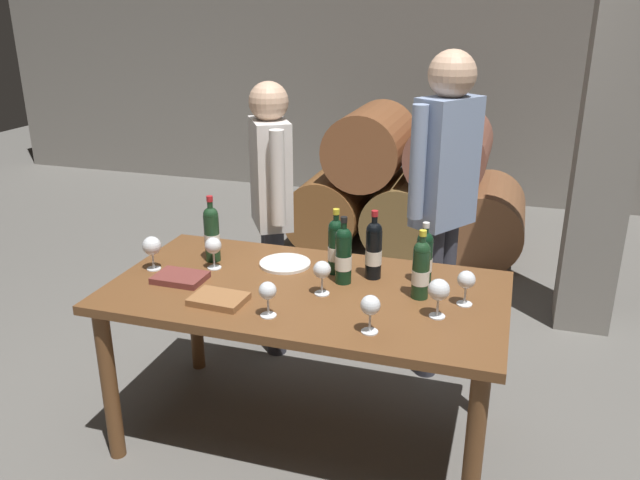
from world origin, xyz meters
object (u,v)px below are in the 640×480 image
object	(u,v)px
wine_bottle_4	(424,257)
taster_seated_left	(271,198)
wine_bottle_5	(212,233)
wine_glass_6	(213,247)
wine_bottle_0	(336,246)
wine_glass_5	(466,281)
wine_bottle_1	(421,269)
dining_table	(306,307)
wine_glass_2	(152,247)
serving_plate	(285,264)
leather_ledger	(219,299)
wine_bottle_3	(374,249)
wine_glass_1	(439,291)
sommelier_presenting	(444,188)
wine_glass_4	(370,306)
wine_glass_0	(322,271)
wine_glass_3	(268,292)
tasting_notebook	(180,278)

from	to	relation	value
wine_bottle_4	taster_seated_left	bearing A→B (deg)	150.43
wine_bottle_5	wine_glass_6	world-z (taller)	wine_bottle_5
wine_bottle_0	taster_seated_left	world-z (taller)	taster_seated_left
wine_bottle_4	wine_glass_5	world-z (taller)	wine_bottle_4
wine_bottle_1	dining_table	bearing A→B (deg)	-173.57
wine_glass_2	serving_plate	size ratio (longest dim) A/B	0.67
leather_ledger	serving_plate	distance (m)	0.47
wine_bottle_1	leather_ledger	xyz separation A→B (m)	(-0.78, -0.29, -0.11)
wine_glass_6	serving_plate	xyz separation A→B (m)	(0.30, 0.13, -0.10)
wine_bottle_0	wine_bottle_4	distance (m)	0.40
wine_bottle_3	wine_bottle_5	xyz separation A→B (m)	(-0.77, -0.03, 0.00)
wine_glass_5	wine_glass_1	bearing A→B (deg)	-123.04
wine_bottle_0	wine_glass_2	bearing A→B (deg)	-165.26
wine_glass_5	taster_seated_left	world-z (taller)	taster_seated_left
sommelier_presenting	taster_seated_left	size ratio (longest dim) A/B	1.11
wine_bottle_1	wine_glass_2	size ratio (longest dim) A/B	1.86
wine_glass_4	wine_glass_0	bearing A→B (deg)	135.33
wine_bottle_4	wine_glass_3	bearing A→B (deg)	-136.95
sommelier_presenting	taster_seated_left	xyz separation A→B (m)	(-0.92, -0.03, -0.12)
wine_glass_6	sommelier_presenting	world-z (taller)	sommelier_presenting
leather_ledger	taster_seated_left	world-z (taller)	taster_seated_left
wine_glass_3	wine_glass_5	bearing A→B (deg)	24.63
wine_bottle_3	wine_glass_6	distance (m)	0.73
tasting_notebook	serving_plate	xyz separation A→B (m)	(0.38, 0.31, -0.01)
wine_bottle_3	taster_seated_left	world-z (taller)	taster_seated_left
wine_bottle_1	wine_bottle_3	distance (m)	0.27
wine_bottle_5	tasting_notebook	xyz separation A→B (m)	(-0.03, -0.26, -0.12)
wine_bottle_0	wine_bottle_4	size ratio (longest dim) A/B	1.08
wine_bottle_4	serving_plate	bearing A→B (deg)	178.89
wine_glass_1	wine_glass_4	world-z (taller)	wine_glass_1
wine_bottle_1	tasting_notebook	distance (m)	1.05
wine_bottle_4	wine_glass_0	bearing A→B (deg)	-148.36
wine_glass_1	wine_glass_2	bearing A→B (deg)	176.17
wine_glass_0	taster_seated_left	xyz separation A→B (m)	(-0.52, 0.76, 0.06)
wine_bottle_3	serving_plate	xyz separation A→B (m)	(-0.43, 0.02, -0.13)
wine_glass_3	serving_plate	distance (m)	0.53
wine_bottle_0	wine_glass_1	bearing A→B (deg)	-31.12
wine_bottle_4	wine_glass_4	xyz separation A→B (m)	(-0.12, -0.50, -0.02)
wine_glass_0	wine_glass_4	bearing A→B (deg)	-44.67
wine_glass_4	wine_bottle_1	bearing A→B (deg)	70.01
wine_glass_0	wine_glass_1	bearing A→B (deg)	-7.51
wine_glass_4	wine_glass_6	bearing A→B (deg)	155.13
dining_table	wine_bottle_0	world-z (taller)	wine_bottle_0
sommelier_presenting	leather_ledger	bearing A→B (deg)	-128.17
wine_bottle_1	wine_glass_1	xyz separation A→B (m)	(0.09, -0.16, -0.02)
wine_bottle_3	wine_bottle_4	distance (m)	0.22
wine_bottle_1	wine_glass_6	xyz separation A→B (m)	(-0.96, 0.03, -0.02)
wine_bottle_5	serving_plate	bearing A→B (deg)	7.69
wine_glass_6	serving_plate	world-z (taller)	wine_glass_6
wine_glass_3	taster_seated_left	distance (m)	1.08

